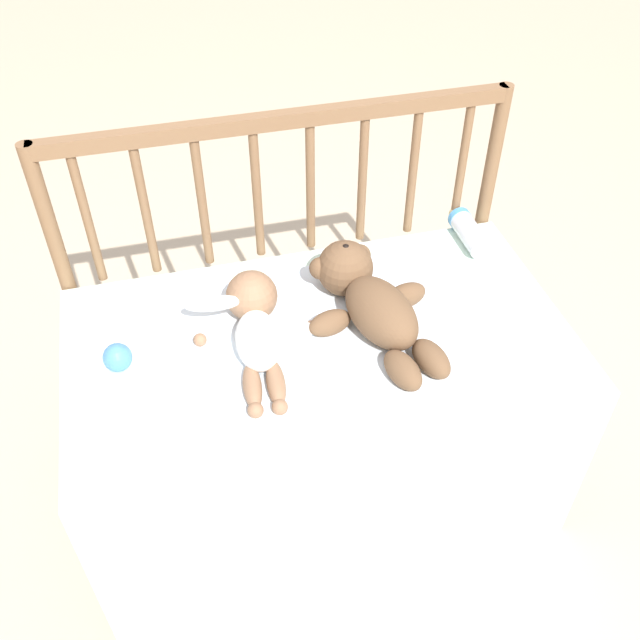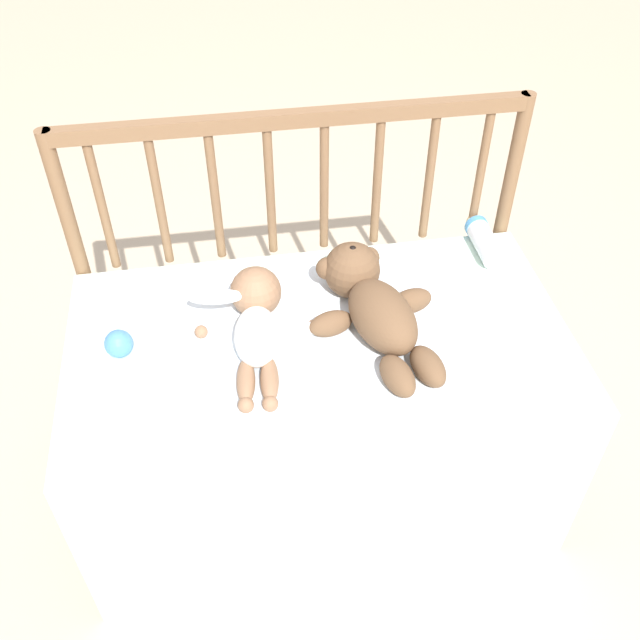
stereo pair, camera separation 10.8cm
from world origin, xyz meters
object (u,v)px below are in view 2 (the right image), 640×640
object	(u,v)px
baby_bottle	(483,238)
toy_ball	(119,344)
teddy_bear	(373,304)
baby	(256,320)

from	to	relation	value
baby_bottle	toy_ball	bearing A→B (deg)	-165.09
toy_ball	baby_bottle	distance (m)	0.94
teddy_bear	toy_ball	distance (m)	0.56
teddy_bear	baby_bottle	xyz separation A→B (m)	(0.34, 0.23, -0.03)
teddy_bear	baby_bottle	distance (m)	0.41
toy_ball	teddy_bear	bearing A→B (deg)	1.09
baby	toy_ball	xyz separation A→B (m)	(-0.30, -0.01, -0.02)
toy_ball	baby_bottle	world-z (taller)	toy_ball
teddy_bear	baby	size ratio (longest dim) A/B	1.17
toy_ball	baby	bearing A→B (deg)	1.72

